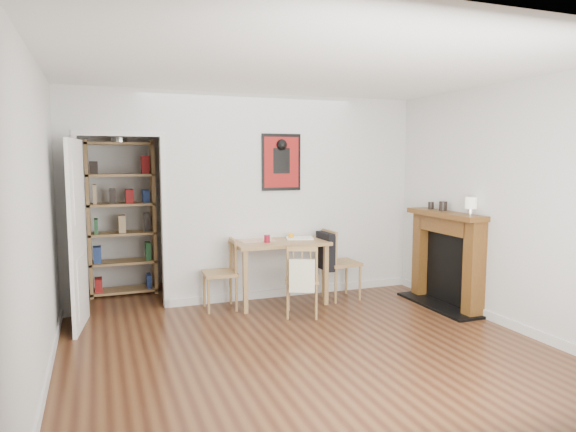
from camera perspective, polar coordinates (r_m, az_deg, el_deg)
name	(u,v)px	position (r m, az deg, el deg)	size (l,w,h in m)	color
ground	(289,332)	(5.47, 0.08, -12.79)	(5.20, 5.20, 0.00)	#56341C
room_shell	(259,198)	(6.49, -3.28, 1.97)	(5.20, 5.20, 5.20)	beige
dining_table	(278,248)	(6.39, -1.09, -3.57)	(1.15, 0.73, 0.79)	#A07E4A
chair_left	(220,274)	(6.21, -7.59, -6.44)	(0.44, 0.44, 0.85)	#9D7749
chair_right	(340,263)	(6.63, 5.79, -5.19)	(0.53, 0.47, 0.90)	#9D7749
chair_front	(302,280)	(5.91, 1.58, -7.08)	(0.54, 0.57, 0.83)	#9D7749
bookshelf	(122,219)	(7.12, -17.99, -0.32)	(0.86, 0.34, 2.03)	#A07E4A
fireplace	(447,256)	(6.56, 17.26, -4.27)	(0.45, 1.25, 1.16)	brown
red_glass	(267,239)	(6.22, -2.35, -2.53)	(0.07, 0.07, 0.09)	maroon
orange_fruit	(291,236)	(6.51, 0.35, -2.20)	(0.08, 0.08, 0.08)	#FF9D0D
placemat	(257,240)	(6.38, -3.48, -2.71)	(0.44, 0.33, 0.00)	beige
notebook	(299,238)	(6.51, 1.28, -2.46)	(0.33, 0.24, 0.02)	white
mantel_lamp	(471,204)	(6.16, 19.66, 1.26)	(0.13, 0.13, 0.20)	silver
ceramic_jar_a	(443,206)	(6.58, 16.86, 1.07)	(0.10, 0.10, 0.12)	black
ceramic_jar_b	(431,205)	(6.76, 15.60, 1.14)	(0.07, 0.07, 0.09)	black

